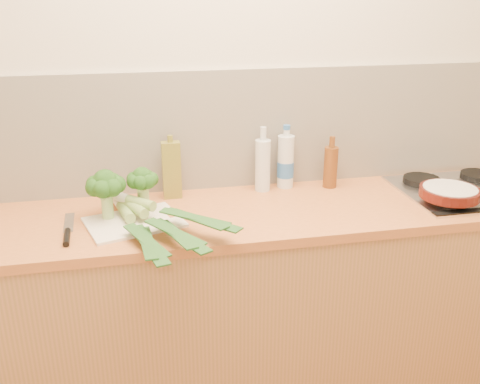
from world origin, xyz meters
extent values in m
plane|color=beige|center=(0.00, 1.50, 1.30)|extent=(3.50, 0.00, 3.50)
cube|color=silver|center=(0.00, 1.49, 1.17)|extent=(3.20, 0.02, 0.54)
cube|color=#AF7549|center=(0.00, 1.20, 0.43)|extent=(3.20, 0.60, 0.86)
cube|color=#CD763C|center=(0.00, 1.20, 0.88)|extent=(3.20, 0.62, 0.04)
cube|color=silver|center=(1.02, 1.20, 0.91)|extent=(0.58, 0.50, 0.01)
cylinder|color=black|center=(0.87, 1.08, 0.93)|extent=(0.17, 0.17, 0.03)
cylinder|color=black|center=(0.87, 1.32, 0.93)|extent=(0.17, 0.17, 0.03)
cylinder|color=black|center=(1.17, 1.32, 0.93)|extent=(0.17, 0.17, 0.03)
cube|color=white|center=(-0.46, 1.15, 0.91)|extent=(0.42, 0.35, 0.01)
cylinder|color=#97BB6D|center=(-0.56, 1.20, 0.96)|extent=(0.05, 0.05, 0.09)
sphere|color=#183C10|center=(-0.56, 1.20, 1.06)|extent=(0.10, 0.10, 0.10)
sphere|color=#183C10|center=(-0.52, 1.20, 1.05)|extent=(0.07, 0.07, 0.07)
sphere|color=#183C10|center=(-0.54, 1.24, 1.05)|extent=(0.07, 0.07, 0.07)
sphere|color=#183C10|center=(-0.57, 1.25, 1.05)|extent=(0.07, 0.07, 0.07)
sphere|color=#183C10|center=(-0.60, 1.22, 1.05)|extent=(0.07, 0.07, 0.07)
sphere|color=#183C10|center=(-0.60, 1.19, 1.05)|extent=(0.07, 0.07, 0.07)
sphere|color=#183C10|center=(-0.57, 1.16, 1.05)|extent=(0.07, 0.07, 0.07)
sphere|color=#183C10|center=(-0.54, 1.17, 1.05)|extent=(0.07, 0.07, 0.07)
cylinder|color=#97BB6D|center=(-0.42, 1.25, 0.96)|extent=(0.05, 0.05, 0.10)
sphere|color=#183C10|center=(-0.42, 1.25, 1.06)|extent=(0.08, 0.08, 0.08)
sphere|color=#183C10|center=(-0.38, 1.25, 1.05)|extent=(0.06, 0.06, 0.06)
sphere|color=#183C10|center=(-0.40, 1.28, 1.05)|extent=(0.06, 0.06, 0.06)
sphere|color=#183C10|center=(-0.43, 1.29, 1.05)|extent=(0.06, 0.06, 0.06)
sphere|color=#183C10|center=(-0.45, 1.27, 1.05)|extent=(0.06, 0.06, 0.06)
sphere|color=#183C10|center=(-0.45, 1.24, 1.05)|extent=(0.06, 0.06, 0.06)
sphere|color=#183C10|center=(-0.43, 1.22, 1.05)|extent=(0.06, 0.06, 0.06)
sphere|color=#183C10|center=(-0.40, 1.22, 1.05)|extent=(0.06, 0.06, 0.06)
cylinder|color=white|center=(-0.53, 1.32, 0.93)|extent=(0.07, 0.13, 0.04)
cylinder|color=#7FA150|center=(-0.49, 1.20, 0.93)|extent=(0.08, 0.16, 0.04)
cube|color=#1B4619|center=(-0.42, 0.90, 0.93)|extent=(0.06, 0.30, 0.02)
cube|color=#1B4619|center=(-0.42, 0.88, 0.94)|extent=(0.13, 0.34, 0.01)
cube|color=#1B4619|center=(-0.42, 0.91, 0.94)|extent=(0.16, 0.27, 0.02)
cylinder|color=white|center=(-0.52, 1.31, 0.95)|extent=(0.09, 0.13, 0.04)
cylinder|color=#7FA150|center=(-0.46, 1.19, 0.95)|extent=(0.11, 0.16, 0.04)
cube|color=#1B4619|center=(-0.32, 0.91, 0.95)|extent=(0.13, 0.30, 0.02)
cube|color=#1B4619|center=(-0.31, 0.89, 0.95)|extent=(0.20, 0.33, 0.01)
cube|color=#1B4619|center=(-0.32, 0.92, 0.96)|extent=(0.21, 0.25, 0.02)
cylinder|color=white|center=(-0.51, 1.27, 0.97)|extent=(0.10, 0.10, 0.04)
cylinder|color=#7FA150|center=(-0.43, 1.19, 0.97)|extent=(0.12, 0.13, 0.04)
cube|color=#1B4619|center=(-0.23, 0.99, 0.97)|extent=(0.21, 0.27, 0.02)
cube|color=#1B4619|center=(-0.22, 0.97, 0.97)|extent=(0.27, 0.28, 0.01)
cube|color=#1B4619|center=(-0.24, 0.99, 0.97)|extent=(0.26, 0.19, 0.02)
cube|color=silver|center=(-0.72, 1.21, 0.90)|extent=(0.05, 0.19, 0.00)
cylinder|color=black|center=(-0.71, 1.05, 0.91)|extent=(0.03, 0.13, 0.02)
cylinder|color=#44100B|center=(0.86, 1.07, 0.96)|extent=(0.25, 0.25, 0.04)
cylinder|color=beige|center=(0.86, 1.07, 0.98)|extent=(0.22, 0.22, 0.00)
cube|color=olive|center=(-0.29, 1.41, 1.03)|extent=(0.08, 0.05, 0.25)
cylinder|color=olive|center=(-0.29, 1.41, 1.17)|extent=(0.02, 0.02, 0.03)
cylinder|color=silver|center=(0.12, 1.41, 1.02)|extent=(0.07, 0.07, 0.24)
cylinder|color=silver|center=(0.12, 1.41, 1.17)|extent=(0.03, 0.03, 0.06)
cylinder|color=#603412|center=(0.44, 1.39, 1.00)|extent=(0.06, 0.06, 0.19)
cylinder|color=#603412|center=(0.44, 1.39, 1.12)|extent=(0.03, 0.03, 0.05)
cylinder|color=silver|center=(0.24, 1.44, 1.02)|extent=(0.08, 0.08, 0.24)
cylinder|color=silver|center=(0.24, 1.44, 1.16)|extent=(0.03, 0.03, 0.03)
cylinder|color=#2F65B2|center=(0.24, 1.44, 0.99)|extent=(0.08, 0.08, 0.07)
camera|label=1|loc=(-0.44, -0.82, 1.77)|focal=40.00mm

